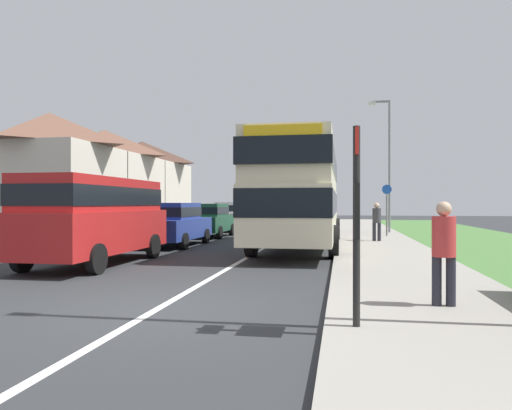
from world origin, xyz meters
The scene contains 14 objects.
ground_plane centered at (0.00, 0.00, 0.00)m, with size 120.00×120.00×0.00m, color #2D3033.
lane_marking_centre centered at (0.00, 8.00, 0.00)m, with size 0.14×60.00×0.01m, color silver.
pavement_near_side centered at (4.20, 6.00, 0.06)m, with size 3.20×68.00×0.12m, color gray.
double_decker_bus centered at (1.34, 10.44, 2.14)m, with size 2.80×10.93×3.70m.
parked_van_red centered at (-3.71, 4.91, 1.37)m, with size 2.11×5.46×2.31m.
parked_car_blue centered at (-3.60, 10.59, 0.92)m, with size 2.01×4.49×1.66m.
parked_car_dark_green centered at (-3.59, 15.59, 0.90)m, with size 1.92×4.05×1.63m.
parked_car_silver centered at (-3.55, 20.77, 0.94)m, with size 1.95×4.18×1.72m.
pedestrian_at_stop centered at (4.31, 0.47, 0.98)m, with size 0.34×0.34×1.67m.
pedestrian_walking_away centered at (4.22, 12.99, 0.98)m, with size 0.34×0.34×1.67m.
bus_stop_sign centered at (3.00, -0.96, 1.54)m, with size 0.09×0.52×2.60m.
cycle_route_sign centered at (4.89, 16.09, 1.43)m, with size 0.44×0.08×2.52m.
street_lamp_mid centered at (5.18, 19.02, 4.07)m, with size 1.14×0.20×7.06m.
house_terrace_far_side centered at (-12.41, 21.97, 3.22)m, with size 6.06×17.80×6.45m.
Camera 1 is at (2.82, -7.04, 1.64)m, focal length 33.72 mm.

